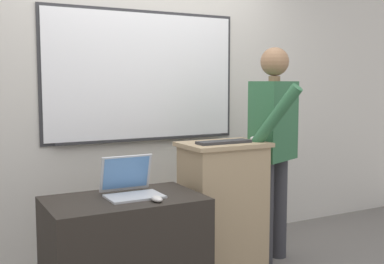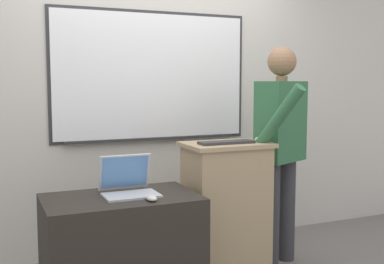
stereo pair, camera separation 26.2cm
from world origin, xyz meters
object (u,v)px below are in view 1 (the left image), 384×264
at_px(person_presenter, 274,139).
at_px(computer_mouse_by_laptop, 157,199).
at_px(laptop, 130,184).
at_px(lectern_podium, 223,209).
at_px(side_desk, 125,256).
at_px(computer_mouse_by_keyboard, 255,139).
at_px(wireless_keyboard, 224,142).

distance_m(person_presenter, computer_mouse_by_laptop, 1.31).
xyz_separation_m(laptop, computer_mouse_by_laptop, (0.08, -0.24, -0.05)).
relative_size(lectern_podium, side_desk, 1.06).
distance_m(side_desk, laptop, 0.44).
xyz_separation_m(computer_mouse_by_laptop, computer_mouse_by_keyboard, (0.95, 0.35, 0.27)).
xyz_separation_m(wireless_keyboard, computer_mouse_by_keyboard, (0.28, 0.01, 0.01)).
bearing_deg(wireless_keyboard, laptop, -172.20).
bearing_deg(computer_mouse_by_laptop, person_presenter, 20.79).
height_order(person_presenter, computer_mouse_by_keyboard, person_presenter).
distance_m(person_presenter, laptop, 1.31).
bearing_deg(person_presenter, computer_mouse_by_laptop, 177.08).
distance_m(laptop, computer_mouse_by_laptop, 0.26).
xyz_separation_m(side_desk, laptop, (0.06, 0.06, 0.44)).
xyz_separation_m(side_desk, person_presenter, (1.34, 0.27, 0.62)).
bearing_deg(computer_mouse_by_laptop, laptop, 107.80).
xyz_separation_m(side_desk, computer_mouse_by_keyboard, (1.09, 0.17, 0.65)).
height_order(side_desk, person_presenter, person_presenter).
height_order(person_presenter, laptop, person_presenter).
bearing_deg(computer_mouse_by_keyboard, side_desk, -171.23).
bearing_deg(lectern_podium, laptop, -168.70).
relative_size(side_desk, computer_mouse_by_laptop, 9.40).
bearing_deg(lectern_podium, side_desk, -165.87).
xyz_separation_m(wireless_keyboard, computer_mouse_by_laptop, (-0.67, -0.34, -0.26)).
height_order(lectern_podium, computer_mouse_by_keyboard, computer_mouse_by_keyboard).
bearing_deg(person_presenter, lectern_podium, 163.49).
bearing_deg(laptop, side_desk, -136.73).
bearing_deg(side_desk, wireless_keyboard, 11.04).
relative_size(person_presenter, computer_mouse_by_keyboard, 16.95).
bearing_deg(side_desk, laptop, 43.27).
height_order(computer_mouse_by_laptop, computer_mouse_by_keyboard, computer_mouse_by_keyboard).
distance_m(laptop, wireless_keyboard, 0.78).
relative_size(person_presenter, wireless_keyboard, 4.21).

